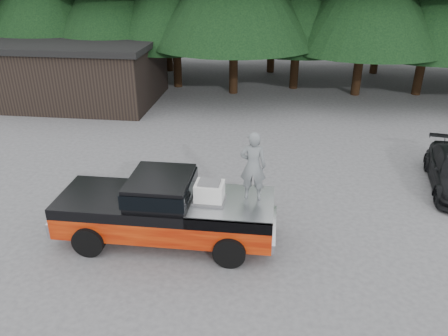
# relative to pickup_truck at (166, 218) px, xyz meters

# --- Properties ---
(ground) EXTENTS (120.00, 120.00, 0.00)m
(ground) POSITION_rel_pickup_truck_xyz_m (1.30, 0.35, -0.67)
(ground) COLOR #4E4E50
(ground) RESTS_ON ground
(pickup_truck) EXTENTS (6.00, 2.04, 1.33)m
(pickup_truck) POSITION_rel_pickup_truck_xyz_m (0.00, 0.00, 0.00)
(pickup_truck) COLOR #CA3F0D
(pickup_truck) RESTS_ON ground
(truck_cab) EXTENTS (1.66, 1.90, 0.59)m
(truck_cab) POSITION_rel_pickup_truck_xyz_m (-0.10, 0.00, 0.96)
(truck_cab) COLOR black
(truck_cab) RESTS_ON pickup_truck
(air_compressor) EXTENTS (0.75, 0.63, 0.50)m
(air_compressor) POSITION_rel_pickup_truck_xyz_m (1.22, -0.07, 0.92)
(air_compressor) COLOR silver
(air_compressor) RESTS_ON pickup_truck
(man_on_bed) EXTENTS (0.69, 0.46, 1.87)m
(man_on_bed) POSITION_rel_pickup_truck_xyz_m (2.32, 0.24, 1.60)
(man_on_bed) COLOR slate
(man_on_bed) RESTS_ON pickup_truck
(utility_building) EXTENTS (8.40, 6.40, 3.30)m
(utility_building) POSITION_rel_pickup_truck_xyz_m (-7.70, 12.35, 1.00)
(utility_building) COLOR black
(utility_building) RESTS_ON ground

